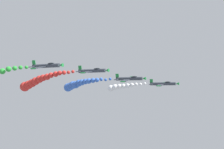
# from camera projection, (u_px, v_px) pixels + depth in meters

# --- Properties ---
(airplane_lead) EXTENTS (9.51, 10.35, 2.73)m
(airplane_lead) POSITION_uv_depth(u_px,v_px,m) (163.00, 84.00, 84.87)
(airplane_lead) COLOR #333842
(smoke_trail_lead) EXTENTS (3.03, 14.84, 3.45)m
(smoke_trail_lead) POSITION_uv_depth(u_px,v_px,m) (120.00, 87.00, 90.80)
(smoke_trail_lead) COLOR white
(airplane_left_inner) EXTENTS (9.42, 10.35, 3.01)m
(airplane_left_inner) POSITION_uv_depth(u_px,v_px,m) (130.00, 79.00, 77.83)
(airplane_left_inner) COLOR #333842
(smoke_trail_left_inner) EXTENTS (9.09, 23.93, 5.08)m
(smoke_trail_left_inner) POSITION_uv_depth(u_px,v_px,m) (76.00, 85.00, 91.35)
(smoke_trail_left_inner) COLOR blue
(airplane_right_inner) EXTENTS (9.49, 10.35, 2.81)m
(airplane_right_inner) POSITION_uv_depth(u_px,v_px,m) (92.00, 71.00, 72.27)
(airplane_right_inner) COLOR #333842
(smoke_trail_right_inner) EXTENTS (3.57, 23.00, 6.86)m
(smoke_trail_right_inner) POSITION_uv_depth(u_px,v_px,m) (36.00, 82.00, 81.93)
(smoke_trail_right_inner) COLOR red
(airplane_left_outer) EXTENTS (9.42, 10.35, 3.03)m
(airplane_left_outer) POSITION_uv_depth(u_px,v_px,m) (46.00, 66.00, 66.02)
(airplane_left_outer) COLOR #333842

